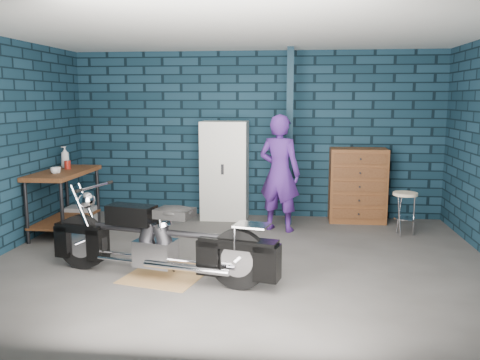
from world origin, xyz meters
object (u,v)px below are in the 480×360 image
Objects in this scene: motorcycle at (160,234)px; tool_chest at (358,185)px; workbench at (65,202)px; storage_bin at (82,215)px; person at (279,173)px; locker at (225,170)px; shop_stool at (404,214)px.

motorcycle is 3.77m from tool_chest.
workbench is 3.17× the size of storage_bin.
person is (1.21, 2.21, 0.36)m from motorcycle.
motorcycle is (1.88, -1.75, 0.04)m from workbench.
person is at bearing 74.69° from motorcycle.
workbench is 0.81× the size of person.
locker is (-0.90, 0.67, -0.07)m from person.
person reaches higher than storage_bin.
motorcycle is 3.61× the size of shop_stool.
person is 1.42m from tool_chest.
motorcycle is 2.91m from locker.
tool_chest reaches higher than shop_stool.
motorcycle is at bearing -144.93° from shop_stool.
shop_stool is at bearing 4.14° from workbench.
shop_stool is (1.79, -0.11, -0.55)m from person.
locker reaches higher than workbench.
tool_chest reaches higher than storage_bin.
workbench is at bearing 28.91° from person.
locker is at bearing 16.17° from storage_bin.
shop_stool is (2.69, -0.78, -0.48)m from locker.
person is 1.13m from locker.
person is 3.16m from storage_bin.
tool_chest is at bearing 0.00° from locker.
person is at bearing 8.42° from workbench.
motorcycle reaches higher than workbench.
locker is at bearing 27.27° from workbench.
person is (3.10, 0.46, 0.40)m from workbench.
tool_chest is at bearing 8.35° from storage_bin.
shop_stool is at bearing -1.73° from storage_bin.
workbench is 4.46m from tool_chest.
person reaches higher than tool_chest.
tool_chest is (4.29, 0.63, 0.45)m from storage_bin.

